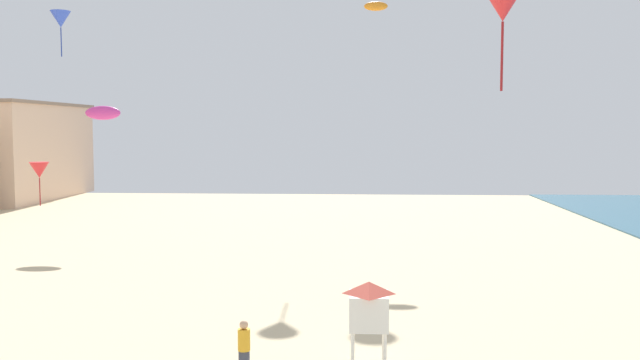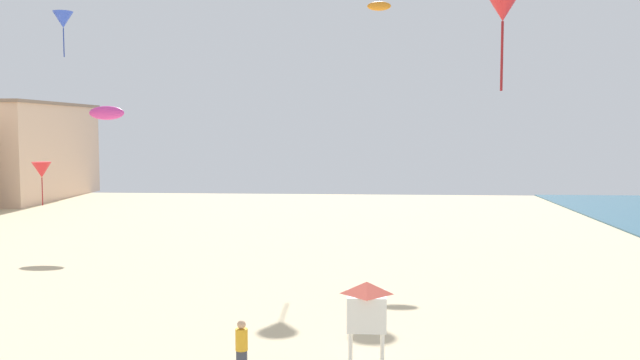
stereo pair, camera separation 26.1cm
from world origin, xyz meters
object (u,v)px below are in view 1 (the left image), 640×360
(kite_red_delta_2, at_px, (39,170))
(kite_magenta_parafoil, at_px, (103,113))
(kite_blue_delta_2, at_px, (61,19))
(kite_flyer, at_px, (244,346))
(kite_red_delta, at_px, (503,2))
(kite_orange_parafoil, at_px, (376,6))
(lifeguard_stand, at_px, (369,306))

(kite_red_delta_2, bearing_deg, kite_magenta_parafoil, 99.33)
(kite_red_delta_2, bearing_deg, kite_blue_delta_2, 66.56)
(kite_flyer, bearing_deg, kite_red_delta, -95.69)
(kite_magenta_parafoil, bearing_deg, kite_flyer, -61.17)
(kite_red_delta_2, distance_m, kite_blue_delta_2, 6.78)
(kite_blue_delta_2, xyz_separation_m, kite_magenta_parafoil, (-2.68, 11.58, -3.87))
(kite_orange_parafoil, bearing_deg, kite_magenta_parafoil, -172.80)
(kite_flyer, bearing_deg, kite_blue_delta_2, 2.67)
(kite_blue_delta_2, bearing_deg, kite_flyer, -49.12)
(kite_orange_parafoil, distance_m, kite_magenta_parafoil, 18.38)
(kite_orange_parafoil, distance_m, kite_blue_delta_2, 20.02)
(kite_blue_delta_2, distance_m, kite_magenta_parafoil, 12.50)
(kite_flyer, relative_size, kite_blue_delta_2, 0.82)
(kite_red_delta, distance_m, kite_blue_delta_2, 19.22)
(kite_orange_parafoil, height_order, kite_red_delta_2, kite_orange_parafoil)
(kite_red_delta, distance_m, kite_red_delta_2, 20.23)
(kite_red_delta, xyz_separation_m, kite_blue_delta_2, (-17.99, 6.73, 0.68))
(kite_red_delta_2, bearing_deg, kite_orange_parafoil, 45.32)
(lifeguard_stand, bearing_deg, kite_red_delta, 52.54)
(kite_red_delta_2, height_order, kite_blue_delta_2, kite_blue_delta_2)
(lifeguard_stand, xyz_separation_m, kite_magenta_parafoil, (-16.24, 22.38, 6.00))
(kite_flyer, bearing_deg, kite_orange_parafoil, -47.45)
(kite_red_delta_2, distance_m, kite_magenta_parafoil, 13.34)
(kite_flyer, height_order, kite_red_delta_2, kite_red_delta_2)
(kite_red_delta_2, bearing_deg, kite_flyer, -44.24)
(lifeguard_stand, bearing_deg, kite_orange_parafoil, 98.22)
(kite_flyer, bearing_deg, kite_red_delta_2, 7.55)
(lifeguard_stand, height_order, kite_magenta_parafoil, kite_magenta_parafoil)
(lifeguard_stand, height_order, kite_red_delta_2, kite_red_delta_2)
(kite_red_delta_2, height_order, kite_magenta_parafoil, kite_magenta_parafoil)
(kite_red_delta, bearing_deg, kite_flyer, -147.48)
(kite_orange_parafoil, height_order, kite_magenta_parafoil, kite_orange_parafoil)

